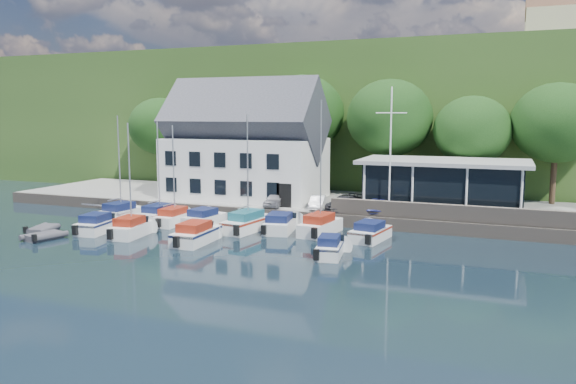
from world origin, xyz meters
name	(u,v)px	position (x,y,z in m)	size (l,w,h in m)	color
ground	(232,255)	(0.00, 0.00, 0.00)	(180.00, 180.00, 0.00)	black
quay	(320,205)	(0.00, 17.50, 0.50)	(60.00, 13.00, 1.00)	gray
quay_face	(295,217)	(0.00, 11.00, 0.50)	(60.00, 0.30, 1.00)	#6F6459
hillside	(406,118)	(0.00, 62.00, 8.00)	(160.00, 75.00, 16.00)	#2E4E1D
field_patch	(463,69)	(8.00, 70.00, 16.15)	(50.00, 30.00, 0.30)	#515B2D
farmhouse	(567,25)	(22.00, 52.00, 20.10)	(10.40, 7.00, 8.20)	beige
harbor_building	(245,151)	(-7.00, 16.50, 5.35)	(14.40, 8.20, 8.70)	white
club_pavilion	(443,185)	(11.00, 16.00, 3.05)	(13.20, 7.20, 4.10)	black
seawall	(450,213)	(12.00, 11.40, 1.60)	(18.00, 0.50, 1.20)	#6F6459
gangway	(111,214)	(-16.50, 9.00, 0.00)	(1.20, 6.00, 1.40)	#B8B8BC
car_silver	(275,200)	(-2.39, 12.63, 1.57)	(1.34, 3.33, 1.14)	#ADADB2
car_white	(318,202)	(1.33, 12.87, 1.54)	(1.15, 3.29, 1.08)	white
car_dgrey	(344,203)	(3.51, 13.08, 1.58)	(1.63, 4.02, 1.17)	#2F2F34
car_blue	(378,205)	(6.34, 13.02, 1.60)	(1.38, 3.49, 1.19)	#313A96
flagpole	(390,152)	(7.33, 12.38, 5.90)	(2.35, 0.20, 9.80)	white
tree_0	(161,141)	(-20.39, 22.61, 5.76)	(6.96, 6.96, 9.51)	black
tree_1	(218,144)	(-12.64, 21.72, 5.57)	(6.68, 6.68, 9.13)	black
tree_2	(302,133)	(-3.70, 22.77, 6.81)	(8.50, 8.50, 11.62)	black
tree_3	(389,138)	(5.22, 22.41, 6.50)	(8.05, 8.05, 11.00)	black
tree_4	(471,148)	(12.67, 22.18, 5.69)	(6.86, 6.86, 9.37)	black
tree_5	(555,144)	(19.50, 22.78, 6.21)	(7.63, 7.63, 10.43)	black
boat_r1_0	(119,165)	(-13.93, 7.12, 4.61)	(2.11, 6.00, 9.22)	white
boat_r1_1	(159,169)	(-10.64, 7.85, 4.36)	(2.03, 6.33, 8.71)	white
boat_r1_2	(174,172)	(-8.84, 7.28, 4.21)	(1.77, 6.07, 8.41)	white
boat_r1_3	(204,217)	(-6.27, 7.50, 0.71)	(2.03, 5.30, 1.42)	white
boat_r1_4	(248,168)	(-2.27, 7.11, 4.78)	(1.97, 7.22, 9.57)	white
boat_r1_5	(280,222)	(0.09, 7.79, 0.70)	(2.09, 5.95, 1.40)	white
boat_r1_6	(321,170)	(3.19, 7.93, 4.74)	(1.91, 6.23, 9.48)	white
boat_r1_7	(370,231)	(7.07, 7.33, 0.69)	(2.00, 5.45, 1.37)	white
boat_r2_0	(98,223)	(-12.46, 2.48, 0.72)	(1.96, 5.44, 1.45)	white
boat_r2_1	(130,174)	(-9.26, 2.29, 4.49)	(1.89, 5.54, 8.98)	white
boat_r2_2	(196,232)	(-3.84, 2.17, 0.75)	(2.03, 6.21, 1.50)	white
boat_r2_4	(330,246)	(5.77, 2.03, 0.67)	(1.56, 4.78, 1.35)	white
dinghy_0	(43,228)	(-16.15, 0.88, 0.33)	(1.71, 2.85, 0.66)	#3B3A40
dinghy_1	(44,235)	(-14.38, -0.84, 0.32)	(1.64, 2.73, 0.64)	#3B3A40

